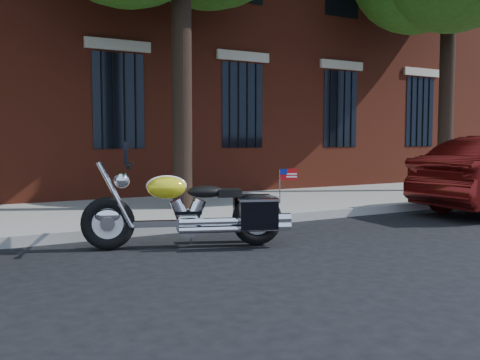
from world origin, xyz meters
TOP-DOWN VIEW (x-y plane):
  - ground at (0.00, 0.00)m, footprint 120.00×120.00m
  - curb at (0.00, 1.38)m, footprint 40.00×0.16m
  - sidewalk at (0.00, 3.26)m, footprint 40.00×3.60m
  - motorcycle at (-0.52, 0.19)m, footprint 2.47×1.39m

SIDE VIEW (x-z plane):
  - ground at x=0.00m, z-range 0.00..0.00m
  - curb at x=0.00m, z-range 0.00..0.15m
  - sidewalk at x=0.00m, z-range 0.00..0.15m
  - motorcycle at x=-0.52m, z-range -0.22..1.14m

